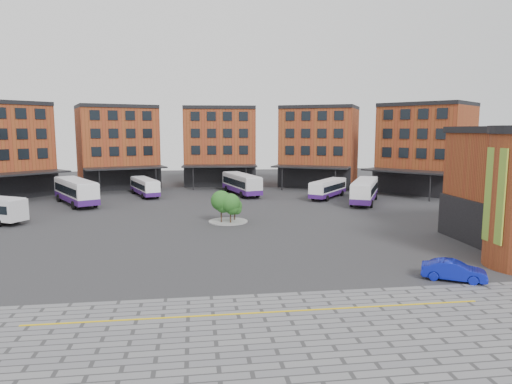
{
  "coord_description": "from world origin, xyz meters",
  "views": [
    {
      "loc": [
        -1.68,
        -38.35,
        10.28
      ],
      "look_at": [
        4.52,
        7.25,
        4.0
      ],
      "focal_mm": 32.0,
      "sensor_mm": 36.0,
      "label": 1
    }
  ],
  "objects": [
    {
      "name": "ground",
      "position": [
        0.0,
        0.0,
        0.0
      ],
      "size": [
        160.0,
        160.0,
        0.0
      ],
      "primitive_type": "plane",
      "color": "#28282B",
      "rests_on": "ground"
    },
    {
      "name": "yellow_line",
      "position": [
        2.0,
        -14.0,
        0.03
      ],
      "size": [
        26.0,
        0.15,
        0.02
      ],
      "primitive_type": "cube",
      "color": "gold",
      "rests_on": "paving_zone"
    },
    {
      "name": "main_building",
      "position": [
        -4.77,
        38.25,
        7.23
      ],
      "size": [
        94.14,
        42.48,
        14.6
      ],
      "color": "brown",
      "rests_on": "ground"
    },
    {
      "name": "tree_island",
      "position": [
        1.94,
        11.46,
        2.03
      ],
      "size": [
        4.4,
        4.4,
        3.66
      ],
      "color": "gray",
      "rests_on": "ground"
    },
    {
      "name": "bus_b",
      "position": [
        -17.98,
        26.88,
        1.89
      ],
      "size": [
        8.4,
        12.26,
        3.49
      ],
      "rotation": [
        0.0,
        0.0,
        0.5
      ],
      "color": "white",
      "rests_on": "ground"
    },
    {
      "name": "bus_c",
      "position": [
        -9.4,
        34.01,
        1.5
      ],
      "size": [
        5.49,
        10.0,
        2.76
      ],
      "rotation": [
        0.0,
        0.0,
        0.35
      ],
      "color": "white",
      "rests_on": "ground"
    },
    {
      "name": "bus_d",
      "position": [
        5.74,
        33.55,
        1.78
      ],
      "size": [
        5.4,
        11.95,
        3.28
      ],
      "rotation": [
        0.0,
        0.0,
        0.24
      ],
      "color": "silver",
      "rests_on": "ground"
    },
    {
      "name": "bus_e",
      "position": [
        18.4,
        28.08,
        1.5
      ],
      "size": [
        7.84,
        9.12,
        2.76
      ],
      "rotation": [
        0.0,
        0.0,
        -0.67
      ],
      "color": "white",
      "rests_on": "ground"
    },
    {
      "name": "bus_f",
      "position": [
        22.12,
        22.75,
        1.79
      ],
      "size": [
        7.68,
        11.65,
        3.3
      ],
      "rotation": [
        0.0,
        0.0,
        -0.47
      ],
      "color": "white",
      "rests_on": "ground"
    },
    {
      "name": "blue_car",
      "position": [
        15.88,
        -10.17,
        0.69
      ],
      "size": [
        4.39,
        3.35,
        1.39
      ],
      "primitive_type": "imported",
      "rotation": [
        0.0,
        0.0,
        1.06
      ],
      "color": "#0B179B",
      "rests_on": "ground"
    }
  ]
}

